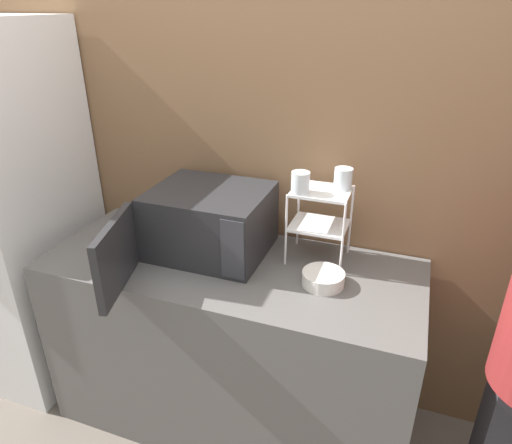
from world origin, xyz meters
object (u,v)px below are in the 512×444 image
(microwave, at_px, (206,223))
(glass_front_left, at_px, (300,183))
(dish_rack, at_px, (320,210))
(glass_back_right, at_px, (343,179))
(refrigerator, at_px, (7,214))
(bowl, at_px, (323,279))

(microwave, relative_size, glass_front_left, 9.13)
(dish_rack, xyz_separation_m, glass_front_left, (-0.08, -0.06, 0.14))
(glass_front_left, relative_size, glass_back_right, 1.00)
(dish_rack, bearing_deg, refrigerator, -173.39)
(microwave, bearing_deg, glass_back_right, 15.86)
(microwave, xyz_separation_m, glass_back_right, (0.57, 0.16, 0.23))
(bowl, height_order, refrigerator, refrigerator)
(microwave, relative_size, bowl, 4.74)
(microwave, bearing_deg, dish_rack, 12.99)
(microwave, xyz_separation_m, glass_front_left, (0.41, 0.06, 0.23))
(glass_front_left, bearing_deg, refrigerator, -175.20)
(dish_rack, relative_size, refrigerator, 0.17)
(microwave, distance_m, refrigerator, 1.13)
(glass_back_right, distance_m, bowl, 0.43)
(microwave, height_order, dish_rack, dish_rack)
(microwave, relative_size, glass_back_right, 9.13)
(microwave, relative_size, dish_rack, 2.49)
(refrigerator, bearing_deg, glass_back_right, 7.93)
(dish_rack, relative_size, glass_front_left, 3.67)
(glass_back_right, xyz_separation_m, bowl, (-0.01, -0.25, -0.35))
(glass_back_right, relative_size, refrigerator, 0.05)
(bowl, bearing_deg, microwave, 171.15)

